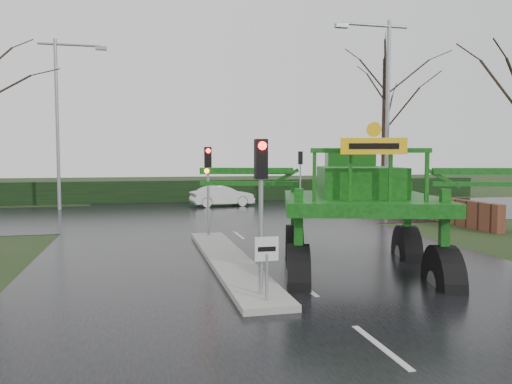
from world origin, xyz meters
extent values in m
plane|color=black|center=(0.00, 0.00, 0.00)|extent=(140.00, 140.00, 0.00)
cube|color=black|center=(0.00, 10.00, 0.00)|extent=(14.00, 80.00, 0.02)
cube|color=black|center=(0.00, 16.00, 0.01)|extent=(80.00, 12.00, 0.02)
cube|color=gray|center=(-1.30, 3.00, 0.09)|extent=(1.20, 10.00, 0.16)
cube|color=black|center=(0.00, 24.00, 0.75)|extent=(44.00, 0.90, 1.50)
cube|color=#592D1E|center=(10.50, 16.00, 0.60)|extent=(0.40, 20.00, 1.20)
cylinder|color=gray|center=(-1.30, -1.50, 0.65)|extent=(0.07, 0.07, 1.00)
cube|color=silver|center=(-1.30, -1.50, 1.25)|extent=(0.50, 0.04, 0.50)
cube|color=black|center=(-1.30, -1.52, 1.25)|extent=(0.38, 0.01, 0.10)
cylinder|color=gray|center=(-1.30, -1.00, 1.75)|extent=(0.10, 0.10, 3.50)
cube|color=black|center=(-1.30, -1.00, 3.10)|extent=(0.26, 0.22, 0.85)
sphere|color=#FF0C07|center=(-1.30, -1.13, 3.38)|extent=(0.18, 0.18, 0.18)
cylinder|color=gray|center=(-1.30, 7.50, 1.75)|extent=(0.10, 0.10, 3.50)
cube|color=black|center=(-1.30, 7.50, 3.10)|extent=(0.26, 0.22, 0.85)
sphere|color=#FF0C07|center=(-1.30, 7.37, 3.38)|extent=(0.18, 0.18, 0.18)
cylinder|color=gray|center=(6.50, 20.00, 1.75)|extent=(0.10, 0.10, 3.50)
cube|color=black|center=(6.50, 20.00, 3.10)|extent=(0.26, 0.22, 0.85)
sphere|color=#FF0C07|center=(6.50, 20.13, 3.38)|extent=(0.18, 0.18, 0.18)
cylinder|color=gray|center=(8.50, 12.00, 5.00)|extent=(0.20, 0.20, 10.00)
cylinder|color=gray|center=(7.70, 12.00, 9.70)|extent=(3.52, 0.14, 0.14)
cube|color=gray|center=(5.94, 12.00, 9.58)|extent=(0.65, 0.30, 0.20)
cylinder|color=gray|center=(-8.50, 20.00, 5.00)|extent=(0.20, 0.20, 10.00)
cylinder|color=gray|center=(-7.70, 20.00, 9.70)|extent=(3.52, 0.14, 0.14)
cube|color=gray|center=(-5.94, 20.00, 9.58)|extent=(0.65, 0.30, 0.20)
cylinder|color=black|center=(13.00, 21.00, 5.00)|extent=(0.32, 0.32, 10.00)
cone|color=black|center=(13.00, 21.00, 10.80)|extent=(0.24, 0.24, 2.50)
cylinder|color=black|center=(-1.24, 2.52, 0.99)|extent=(1.06, 2.05, 1.97)
cylinder|color=#595B56|center=(-1.24, 2.52, 0.99)|extent=(0.75, 0.82, 0.69)
cube|color=#0D420B|center=(-1.24, 2.52, 2.22)|extent=(0.27, 0.27, 2.27)
cylinder|color=black|center=(2.18, 1.55, 0.99)|extent=(1.06, 2.05, 1.97)
cylinder|color=#595B56|center=(2.18, 1.55, 0.99)|extent=(0.75, 0.82, 0.69)
cube|color=#0D420B|center=(2.18, 1.55, 2.22)|extent=(0.27, 0.27, 2.27)
cylinder|color=black|center=(-2.21, -0.89, 0.99)|extent=(1.06, 2.05, 1.97)
cylinder|color=#595B56|center=(-2.21, -0.89, 0.99)|extent=(0.75, 0.82, 0.69)
cube|color=#0D420B|center=(-2.21, -0.89, 2.22)|extent=(0.27, 0.27, 2.27)
cylinder|color=black|center=(1.20, -1.87, 0.99)|extent=(1.06, 2.05, 1.97)
cylinder|color=#595B56|center=(1.20, -1.87, 0.99)|extent=(0.75, 0.82, 0.69)
cube|color=#0D420B|center=(1.20, -1.87, 2.22)|extent=(0.27, 0.27, 2.27)
cube|color=#0D420B|center=(-0.02, 0.33, 2.86)|extent=(5.28, 5.69, 0.35)
cube|color=#0D420B|center=(0.04, 0.52, 3.40)|extent=(2.90, 3.44, 0.89)
cube|color=#104710|center=(0.58, 2.41, 3.75)|extent=(1.75, 1.54, 1.28)
cube|color=#0D420B|center=(-0.45, -1.19, 4.29)|extent=(2.88, 0.93, 0.12)
cube|color=#0D420B|center=(-3.16, 0.81, 3.75)|extent=(2.52, 0.87, 0.18)
sphere|color=orange|center=(-4.23, 1.02, 3.75)|extent=(0.14, 0.14, 0.14)
cube|color=#0D420B|center=(2.91, -0.92, 3.75)|extent=(2.52, 0.87, 0.18)
sphere|color=orange|center=(3.93, -1.31, 3.75)|extent=(0.14, 0.14, 0.14)
cube|color=yellow|center=(-0.56, -1.57, 4.39)|extent=(1.53, 0.49, 0.39)
cube|color=black|center=(-0.56, -1.57, 4.39)|extent=(1.14, 0.33, 0.14)
cylinder|color=yellow|center=(-0.56, -1.57, 4.78)|extent=(0.35, 0.14, 0.36)
imported|color=silver|center=(1.27, 19.99, 0.00)|extent=(4.17, 2.03, 1.32)
camera|label=1|loc=(-3.83, -11.35, 3.14)|focal=35.00mm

